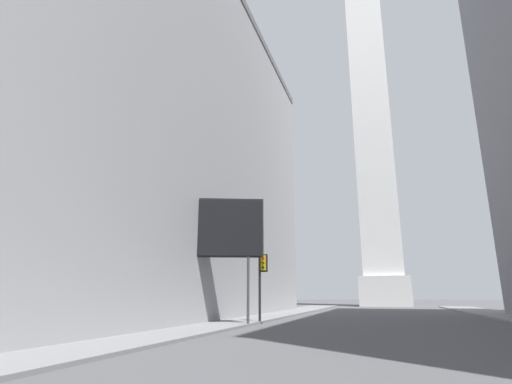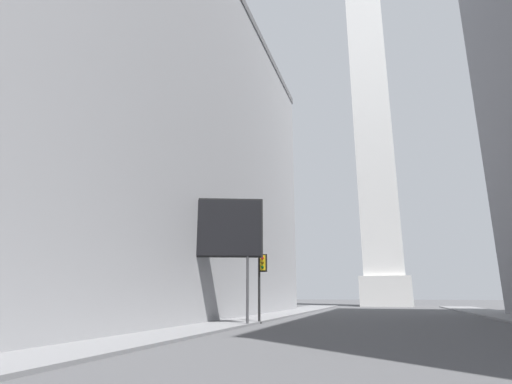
{
  "view_description": "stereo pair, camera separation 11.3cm",
  "coord_description": "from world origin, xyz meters",
  "views": [
    {
      "loc": [
        0.11,
        -0.05,
        1.97
      ],
      "look_at": [
        -13.51,
        43.07,
        13.69
      ],
      "focal_mm": 28.0,
      "sensor_mm": 36.0,
      "label": 1
    },
    {
      "loc": [
        0.22,
        -0.01,
        1.97
      ],
      "look_at": [
        -13.51,
        43.07,
        13.69
      ],
      "focal_mm": 28.0,
      "sensor_mm": 36.0,
      "label": 2
    }
  ],
  "objects": [
    {
      "name": "traffic_light_mid_left",
      "position": [
        -8.54,
        28.72,
        3.31
      ],
      "size": [
        0.76,
        0.52,
        5.01
      ],
      "color": "black",
      "rests_on": "ground_plane"
    },
    {
      "name": "building_left",
      "position": [
        -21.9,
        30.1,
        16.4
      ],
      "size": [
        19.95,
        55.33,
        32.78
      ],
      "color": "#9E9EA0",
      "rests_on": "ground_plane"
    },
    {
      "name": "sidewalk_left",
      "position": [
        -11.08,
        28.99,
        0.07
      ],
      "size": [
        5.0,
        96.64,
        0.15
      ],
      "primitive_type": "cube",
      "color": "slate",
      "rests_on": "ground_plane"
    },
    {
      "name": "billboard_sign",
      "position": [
        -10.82,
        25.52,
        6.44
      ],
      "size": [
        6.13,
        2.47,
        8.67
      ],
      "color": "#3F3F42",
      "rests_on": "ground_plane"
    },
    {
      "name": "obelisk",
      "position": [
        0.0,
        80.54,
        38.81
      ],
      "size": [
        9.06,
        9.06,
        80.33
      ],
      "color": "silver",
      "rests_on": "ground_plane"
    }
  ]
}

